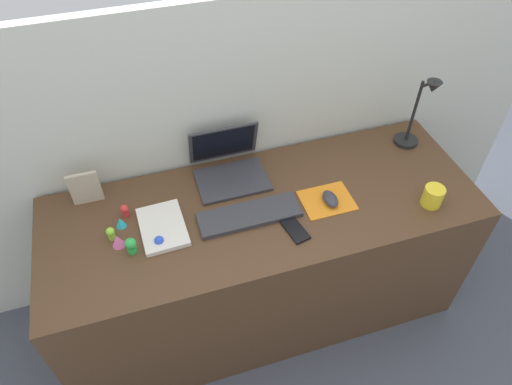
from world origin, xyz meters
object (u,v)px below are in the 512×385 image
(toy_figurine_green, at_px, (131,245))
(toy_figurine_pink, at_px, (118,240))
(mouse, at_px, (330,199))
(desk_lamp, at_px, (418,115))
(laptop, at_px, (228,164))
(toy_figurine_lime, at_px, (111,233))
(keyboard, at_px, (249,215))
(toy_figurine_cyan, at_px, (120,222))
(notebook_pad, at_px, (163,227))
(picture_frame, at_px, (85,188))
(toy_figurine_blue, at_px, (159,241))
(cell_phone, at_px, (295,230))
(coffee_mug, at_px, (433,196))
(toy_figurine_red, at_px, (125,210))

(toy_figurine_green, height_order, toy_figurine_pink, toy_figurine_green)
(mouse, xyz_separation_m, desk_lamp, (0.49, 0.22, 0.16))
(laptop, xyz_separation_m, toy_figurine_lime, (-0.52, -0.22, -0.02))
(laptop, distance_m, toy_figurine_green, 0.55)
(desk_lamp, height_order, toy_figurine_pink, desk_lamp)
(keyboard, relative_size, toy_figurine_cyan, 9.21)
(keyboard, distance_m, notebook_pad, 0.34)
(laptop, xyz_separation_m, toy_figurine_green, (-0.45, -0.31, -0.02))
(toy_figurine_lime, xyz_separation_m, toy_figurine_green, (0.07, -0.09, 0.01))
(picture_frame, distance_m, toy_figurine_blue, 0.40)
(cell_phone, bearing_deg, coffee_mug, -14.73)
(toy_figurine_lime, distance_m, toy_figurine_cyan, 0.07)
(keyboard, distance_m, cell_phone, 0.19)
(notebook_pad, bearing_deg, coffee_mug, -12.41)
(laptop, xyz_separation_m, coffee_mug, (0.74, -0.43, -0.01))
(keyboard, distance_m, coffee_mug, 0.74)
(picture_frame, height_order, toy_figurine_lime, picture_frame)
(toy_figurine_green, bearing_deg, toy_figurine_lime, 127.62)
(notebook_pad, bearing_deg, keyboard, -8.95)
(toy_figurine_lime, height_order, toy_figurine_green, toy_figurine_green)
(laptop, relative_size, notebook_pad, 1.25)
(toy_figurine_lime, bearing_deg, toy_figurine_blue, -26.05)
(keyboard, bearing_deg, toy_figurine_blue, -175.03)
(cell_phone, bearing_deg, keyboard, 128.74)
(toy_figurine_cyan, bearing_deg, toy_figurine_blue, -46.25)
(mouse, distance_m, coffee_mug, 0.41)
(toy_figurine_pink, bearing_deg, coffee_mug, -7.56)
(keyboard, height_order, toy_figurine_pink, toy_figurine_pink)
(picture_frame, height_order, toy_figurine_green, picture_frame)
(keyboard, bearing_deg, desk_lamp, 13.27)
(desk_lamp, xyz_separation_m, toy_figurine_pink, (-1.34, -0.19, -0.15))
(toy_figurine_red, height_order, toy_figurine_cyan, toy_figurine_red)
(laptop, height_order, picture_frame, laptop)
(mouse, xyz_separation_m, coffee_mug, (0.39, -0.13, 0.02))
(notebook_pad, bearing_deg, toy_figurine_pink, -171.88)
(keyboard, bearing_deg, picture_frame, 155.20)
(toy_figurine_green, bearing_deg, mouse, 0.76)
(toy_figurine_pink, bearing_deg, keyboard, -1.16)
(toy_figurine_pink, bearing_deg, toy_figurine_green, -45.18)
(keyboard, height_order, desk_lamp, desk_lamp)
(keyboard, height_order, toy_figurine_blue, toy_figurine_blue)
(toy_figurine_green, bearing_deg, desk_lamp, 10.11)
(laptop, bearing_deg, keyboard, -87.44)
(cell_phone, relative_size, toy_figurine_blue, 3.15)
(picture_frame, relative_size, coffee_mug, 1.74)
(cell_phone, relative_size, notebook_pad, 0.53)
(toy_figurine_lime, height_order, toy_figurine_blue, toy_figurine_lime)
(coffee_mug, distance_m, toy_figurine_lime, 1.28)
(mouse, distance_m, cell_phone, 0.21)
(mouse, relative_size, desk_lamp, 0.26)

